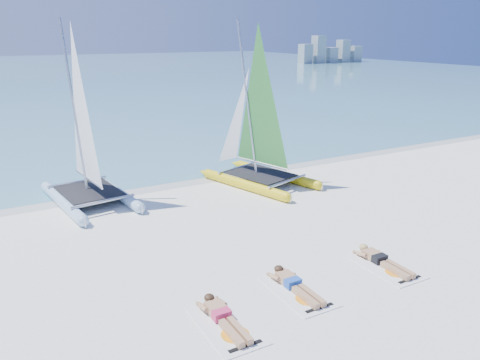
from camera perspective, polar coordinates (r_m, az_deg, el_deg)
The scene contains 12 objects.
ground at distance 13.48m, azimuth -0.56°, elevation -6.77°, with size 140.00×140.00×0.00m, color white.
sea at distance 74.27m, azimuth -24.72°, elevation 11.71°, with size 140.00×115.00×0.01m, color #6CB2B5.
wet_sand_strip at distance 18.20m, azimuth -8.77°, elevation -0.41°, with size 140.00×1.40×0.01m, color silver.
distant_skyline at distance 94.12m, azimuth 10.88°, elevation 15.05°, with size 14.00×2.00×5.00m.
catamaran_blue at distance 16.47m, azimuth -18.48°, elevation 3.69°, with size 2.77×4.81×6.23m.
catamaran_yellow at distance 17.79m, azimuth 1.49°, elevation 5.90°, with size 3.42×5.01×6.23m.
towel_a at distance 9.70m, azimuth -1.61°, elevation -17.30°, with size 1.00×1.85×0.02m, color white.
sunbather_a at distance 9.78m, azimuth -2.16°, elevation -16.21°, with size 0.37×1.73×0.26m.
towel_b at distance 10.84m, azimuth 7.15°, elevation -13.36°, with size 1.00×1.85×0.02m, color white.
sunbather_b at distance 10.91m, azimuth 6.57°, elevation -12.43°, with size 0.37×1.73×0.26m.
towel_c at distance 12.33m, azimuth 17.37°, elevation -10.02°, with size 1.00×1.85×0.02m, color white.
sunbather_c at distance 12.40m, azimuth 16.78°, elevation -9.24°, with size 0.37×1.73×0.26m.
Camera 1 is at (-5.79, -10.83, 5.55)m, focal length 35.00 mm.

